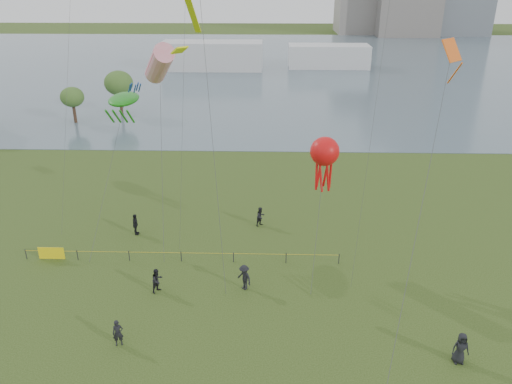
{
  "coord_description": "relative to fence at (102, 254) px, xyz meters",
  "views": [
    {
      "loc": [
        0.77,
        -17.8,
        20.43
      ],
      "look_at": [
        0.0,
        10.0,
        8.0
      ],
      "focal_mm": 35.0,
      "sensor_mm": 36.0,
      "label": 1
    }
  ],
  "objects": [
    {
      "name": "kite_windsock",
      "position": [
        4.16,
        6.49,
        13.19
      ],
      "size": [
        4.15,
        9.12,
        15.6
      ],
      "rotation": [
        0.0,
        0.0,
        0.19
      ],
      "color": "#3F3F42"
    },
    {
      "name": "pavilion_left",
      "position": [
        -0.03,
        80.28,
        2.45
      ],
      "size": [
        22.0,
        8.0,
        6.0
      ],
      "primitive_type": "cube",
      "color": "silver",
      "rests_on": "ground_plane"
    },
    {
      "name": "spectator_f",
      "position": [
        3.95,
        -9.35,
        0.3
      ],
      "size": [
        0.71,
        0.56,
        1.71
      ],
      "primitive_type": "imported",
      "rotation": [
        0.0,
        0.0,
        0.27
      ],
      "color": "black",
      "rests_on": "ground_plane"
    },
    {
      "name": "spectator_a",
      "position": [
        5.14,
        -3.92,
        0.33
      ],
      "size": [
        1.05,
        1.09,
        1.78
      ],
      "primitive_type": "imported",
      "rotation": [
        0.0,
        0.0,
        0.96
      ],
      "color": "black",
      "rests_on": "ground_plane"
    },
    {
      "name": "spectator_c",
      "position": [
        1.61,
        4.16,
        0.37
      ],
      "size": [
        0.48,
        1.1,
        1.85
      ],
      "primitive_type": "imported",
      "rotation": [
        0.0,
        0.0,
        1.6
      ],
      "color": "black",
      "rests_on": "ground_plane"
    },
    {
      "name": "spectator_b",
      "position": [
        11.11,
        -3.47,
        0.39
      ],
      "size": [
        1.37,
        1.36,
        1.9
      ],
      "primitive_type": "imported",
      "rotation": [
        0.0,
        0.0,
        -0.78
      ],
      "color": "black",
      "rests_on": "ground_plane"
    },
    {
      "name": "kite_octopus",
      "position": [
        16.67,
        0.91,
        8.05
      ],
      "size": [
        2.08,
        5.97,
        9.74
      ],
      "rotation": [
        0.0,
        0.0,
        0.41
      ],
      "color": "#3F3F42"
    },
    {
      "name": "kite_delta",
      "position": [
        21.73,
        -6.9,
        15.02
      ],
      "size": [
        5.44,
        12.19,
        17.24
      ],
      "rotation": [
        0.0,
        0.0,
        -0.08
      ],
      "color": "#3F3F42"
    },
    {
      "name": "spectator_g",
      "position": [
        12.07,
        6.04,
        0.31
      ],
      "size": [
        1.06,
        1.05,
        1.72
      ],
      "primitive_type": "imported",
      "rotation": [
        0.0,
        0.0,
        0.76
      ],
      "color": "black",
      "rests_on": "ground_plane"
    },
    {
      "name": "fence",
      "position": [
        0.0,
        0.0,
        0.0
      ],
      "size": [
        24.07,
        0.07,
        1.05
      ],
      "color": "black",
      "rests_on": "ground_plane"
    },
    {
      "name": "pavilion_right",
      "position": [
        25.97,
        83.28,
        1.95
      ],
      "size": [
        18.0,
        7.0,
        5.0
      ],
      "primitive_type": "cube",
      "color": "silver",
      "rests_on": "ground_plane"
    },
    {
      "name": "spectator_d",
      "position": [
        23.63,
        -10.24,
        0.43
      ],
      "size": [
        0.96,
        0.63,
        1.96
      ],
      "primitive_type": "imported",
      "rotation": [
        0.0,
        0.0,
        0.0
      ],
      "color": "black",
      "rests_on": "ground_plane"
    },
    {
      "name": "kite_creature",
      "position": [
        0.92,
        7.04,
        10.25
      ],
      "size": [
        3.0,
        9.51,
        11.25
      ],
      "rotation": [
        0.0,
        0.0,
        0.35
      ],
      "color": "#3F3F42"
    },
    {
      "name": "lake",
      "position": [
        11.97,
        85.28,
        -0.53
      ],
      "size": [
        400.0,
        120.0,
        0.08
      ],
      "primitive_type": "cube",
      "color": "slate",
      "rests_on": "ground_plane"
    }
  ]
}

